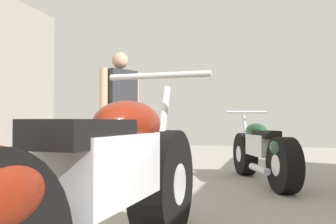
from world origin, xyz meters
The scene contains 4 objects.
ground_plane centered at (0.00, 3.07, 0.00)m, with size 16.04×16.04×0.00m, color #9E998E.
motorcycle_maroon_cruiser centered at (0.03, 1.68, 0.43)m, with size 0.65×2.21×1.03m.
motorcycle_black_naked centered at (0.64, 4.71, 0.37)m, with size 0.88×1.80×0.87m.
mechanic_in_blue centered at (-1.28, 4.95, 0.95)m, with size 0.42×0.65×1.68m.
Camera 1 is at (0.71, 0.27, 0.73)m, focal length 38.99 mm.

